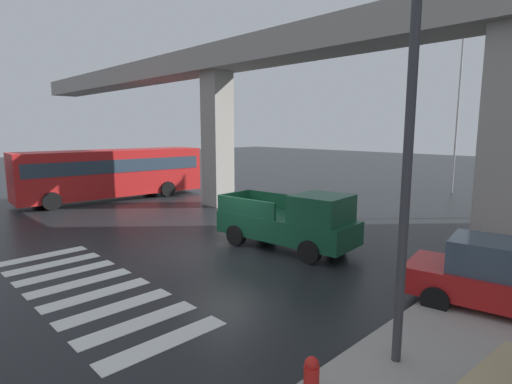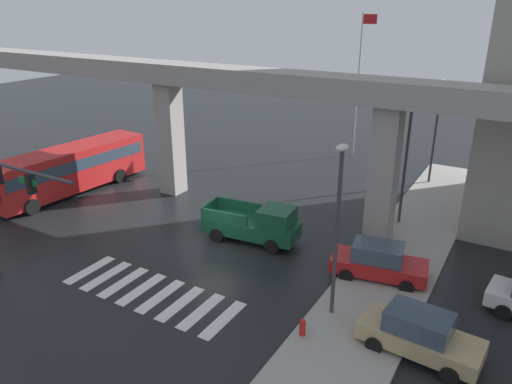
{
  "view_description": "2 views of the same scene",
  "coord_description": "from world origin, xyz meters",
  "px_view_note": "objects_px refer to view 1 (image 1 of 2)",
  "views": [
    {
      "loc": [
        10.5,
        -8.62,
        4.24
      ],
      "look_at": [
        -0.86,
        2.4,
        1.75
      ],
      "focal_mm": 28.18,
      "sensor_mm": 36.0,
      "label": 1
    },
    {
      "loc": [
        13.31,
        -18.19,
        11.99
      ],
      "look_at": [
        0.82,
        3.02,
        2.32
      ],
      "focal_mm": 34.17,
      "sensor_mm": 36.0,
      "label": 2
    }
  ],
  "objects_px": {
    "pickup_truck": "(293,222)",
    "city_bus": "(112,171)",
    "flagpole": "(460,95)",
    "sedan_red": "(506,279)",
    "fire_hydrant": "(311,382)",
    "street_lamp_near_corner": "(411,109)"
  },
  "relations": [
    {
      "from": "pickup_truck",
      "to": "city_bus",
      "type": "bearing_deg",
      "value": 179.84
    },
    {
      "from": "fire_hydrant",
      "to": "flagpole",
      "type": "xyz_separation_m",
      "value": [
        -6.46,
        23.51,
        6.0
      ]
    },
    {
      "from": "city_bus",
      "to": "fire_hydrant",
      "type": "bearing_deg",
      "value": -16.99
    },
    {
      "from": "city_bus",
      "to": "street_lamp_near_corner",
      "type": "bearing_deg",
      "value": -11.57
    },
    {
      "from": "sedan_red",
      "to": "street_lamp_near_corner",
      "type": "xyz_separation_m",
      "value": [
        -0.73,
        -3.76,
        3.7
      ]
    },
    {
      "from": "street_lamp_near_corner",
      "to": "fire_hydrant",
      "type": "relative_size",
      "value": 8.52
    },
    {
      "from": "pickup_truck",
      "to": "sedan_red",
      "type": "distance_m",
      "value": 6.74
    },
    {
      "from": "street_lamp_near_corner",
      "to": "flagpole",
      "type": "distance_m",
      "value": 22.72
    },
    {
      "from": "pickup_truck",
      "to": "fire_hydrant",
      "type": "relative_size",
      "value": 6.21
    },
    {
      "from": "pickup_truck",
      "to": "sedan_red",
      "type": "relative_size",
      "value": 1.16
    },
    {
      "from": "pickup_truck",
      "to": "city_bus",
      "type": "distance_m",
      "value": 14.42
    },
    {
      "from": "sedan_red",
      "to": "fire_hydrant",
      "type": "distance_m",
      "value": 5.82
    },
    {
      "from": "sedan_red",
      "to": "city_bus",
      "type": "bearing_deg",
      "value": 178.87
    },
    {
      "from": "pickup_truck",
      "to": "flagpole",
      "type": "distance_m",
      "value": 18.29
    },
    {
      "from": "fire_hydrant",
      "to": "sedan_red",
      "type": "bearing_deg",
      "value": 78.79
    },
    {
      "from": "sedan_red",
      "to": "flagpole",
      "type": "distance_m",
      "value": 20.16
    },
    {
      "from": "flagpole",
      "to": "sedan_red",
      "type": "bearing_deg",
      "value": -66.94
    },
    {
      "from": "pickup_truck",
      "to": "street_lamp_near_corner",
      "type": "bearing_deg",
      "value": -34.59
    },
    {
      "from": "pickup_truck",
      "to": "city_bus",
      "type": "xyz_separation_m",
      "value": [
        -14.4,
        0.04,
        0.73
      ]
    },
    {
      "from": "city_bus",
      "to": "flagpole",
      "type": "distance_m",
      "value": 22.55
    },
    {
      "from": "city_bus",
      "to": "sedan_red",
      "type": "xyz_separation_m",
      "value": [
        21.13,
        -0.42,
        -0.87
      ]
    },
    {
      "from": "street_lamp_near_corner",
      "to": "pickup_truck",
      "type": "bearing_deg",
      "value": 145.41
    }
  ]
}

